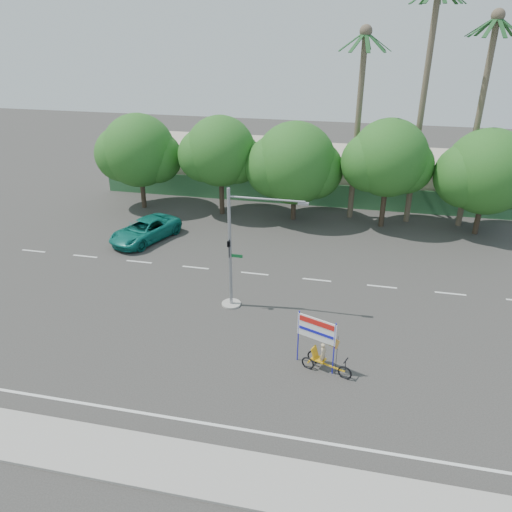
# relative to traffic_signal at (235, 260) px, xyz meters

# --- Properties ---
(ground) EXTENTS (120.00, 120.00, 0.00)m
(ground) POSITION_rel_traffic_signal_xyz_m (2.20, -3.98, -2.92)
(ground) COLOR #33302D
(ground) RESTS_ON ground
(sidewalk_near) EXTENTS (50.00, 2.40, 0.12)m
(sidewalk_near) POSITION_rel_traffic_signal_xyz_m (2.20, -11.48, -2.86)
(sidewalk_near) COLOR gray
(sidewalk_near) RESTS_ON ground
(fence) EXTENTS (38.00, 0.08, 2.00)m
(fence) POSITION_rel_traffic_signal_xyz_m (2.20, 17.52, -1.92)
(fence) COLOR #336B3D
(fence) RESTS_ON ground
(building_left) EXTENTS (12.00, 8.00, 4.00)m
(building_left) POSITION_rel_traffic_signal_xyz_m (-7.80, 22.02, -0.92)
(building_left) COLOR #BCAC95
(building_left) RESTS_ON ground
(building_right) EXTENTS (14.00, 8.00, 3.60)m
(building_right) POSITION_rel_traffic_signal_xyz_m (10.20, 22.02, -1.12)
(building_right) COLOR #BCAC95
(building_right) RESTS_ON ground
(tree_far_left) EXTENTS (7.14, 6.00, 7.96)m
(tree_far_left) POSITION_rel_traffic_signal_xyz_m (-11.85, 14.02, 1.84)
(tree_far_left) COLOR #473828
(tree_far_left) RESTS_ON ground
(tree_left) EXTENTS (6.66, 5.60, 8.07)m
(tree_left) POSITION_rel_traffic_signal_xyz_m (-4.85, 14.02, 2.14)
(tree_left) COLOR #473828
(tree_left) RESTS_ON ground
(tree_center) EXTENTS (7.62, 6.40, 7.85)m
(tree_center) POSITION_rel_traffic_signal_xyz_m (1.14, 14.02, 1.55)
(tree_center) COLOR #473828
(tree_center) RESTS_ON ground
(tree_right) EXTENTS (6.90, 5.80, 8.36)m
(tree_right) POSITION_rel_traffic_signal_xyz_m (8.15, 14.02, 2.32)
(tree_right) COLOR #473828
(tree_right) RESTS_ON ground
(tree_far_right) EXTENTS (7.38, 6.20, 7.94)m
(tree_far_right) POSITION_rel_traffic_signal_xyz_m (15.15, 14.02, 1.73)
(tree_far_right) COLOR #473828
(tree_far_right) RESTS_ON ground
(palm_tall) EXTENTS (3.73, 3.79, 17.45)m
(palm_tall) POSITION_rel_traffic_signal_xyz_m (10.20, 15.52, 7.55)
(palm_tall) COLOR #70604C
(palm_tall) RESTS_ON ground
(palm_mid) EXTENTS (3.73, 3.79, 15.45)m
(palm_mid) POSITION_rel_traffic_signal_xyz_m (14.20, 15.52, 6.48)
(palm_mid) COLOR #70604C
(palm_mid) RESTS_ON ground
(palm_short) EXTENTS (3.73, 3.79, 14.45)m
(palm_short) POSITION_rel_traffic_signal_xyz_m (5.70, 15.52, 5.94)
(palm_short) COLOR #70604C
(palm_short) RESTS_ON ground
(traffic_signal) EXTENTS (4.72, 1.10, 7.00)m
(traffic_signal) POSITION_rel_traffic_signal_xyz_m (0.00, 0.00, 0.00)
(traffic_signal) COLOR gray
(traffic_signal) RESTS_ON ground
(trike_billboard) EXTENTS (2.70, 1.27, 2.81)m
(trike_billboard) POSITION_rel_traffic_signal_xyz_m (5.24, -4.66, -1.79)
(trike_billboard) COLOR black
(trike_billboard) RESTS_ON ground
(pickup_truck) EXTENTS (4.52, 6.26, 1.58)m
(pickup_truck) POSITION_rel_traffic_signal_xyz_m (-8.82, 7.50, -2.13)
(pickup_truck) COLOR #107062
(pickup_truck) RESTS_ON ground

